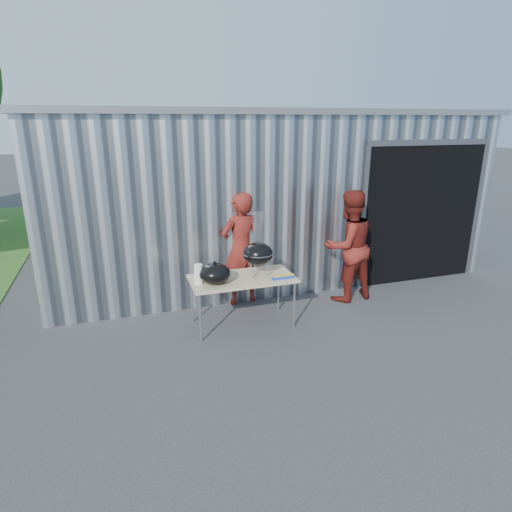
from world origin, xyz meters
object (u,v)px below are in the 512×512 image
object	(u,v)px
folding_table	(242,280)
person_cook	(241,249)
kettle_grill	(258,248)
person_bystander	(348,246)

from	to	relation	value
folding_table	person_cook	bearing A→B (deg)	74.72
kettle_grill	folding_table	bearing A→B (deg)	176.53
folding_table	person_bystander	size ratio (longest dim) A/B	0.81
folding_table	kettle_grill	world-z (taller)	kettle_grill
folding_table	person_cook	distance (m)	0.87
person_cook	person_bystander	xyz separation A→B (m)	(1.73, -0.41, 0.01)
folding_table	person_cook	world-z (taller)	person_cook
folding_table	person_bystander	world-z (taller)	person_bystander
kettle_grill	person_bystander	world-z (taller)	person_bystander
person_bystander	folding_table	bearing A→B (deg)	4.23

